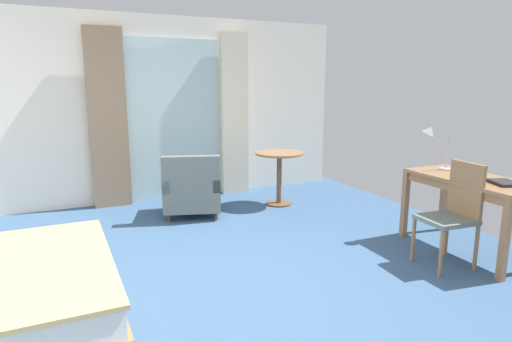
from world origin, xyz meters
The scene contains 11 objects.
ground centered at (0.00, 0.00, -0.05)m, with size 6.67×7.00×0.10m, color #38567A.
wall_back centered at (0.00, 3.24, 1.31)m, with size 6.27×0.12×2.62m, color white.
balcony_glass_door centered at (0.52, 3.16, 1.15)m, with size 1.39×0.02×2.30m, color silver.
curtain_panel_left centered at (-0.39, 3.06, 1.20)m, with size 0.49×0.10×2.41m, color #897056.
curtain_panel_right centered at (1.44, 3.06, 1.20)m, with size 0.42×0.10×2.41m, color beige.
writing_desk centered at (2.66, -0.18, 0.68)m, with size 0.67×1.28×0.77m.
desk_chair centered at (2.25, -0.34, 0.53)m, with size 0.47×0.43×0.97m.
desk_lamp centered at (2.62, 0.31, 1.11)m, with size 0.28×0.28×0.49m.
closed_book centered at (2.67, -0.50, 0.79)m, with size 0.20×0.27×0.03m, color #232328.
armchair_by_window centered at (0.48, 2.16, 0.33)m, with size 0.88×0.87×0.82m.
round_cafe_table centered at (1.75, 2.17, 0.55)m, with size 0.67×0.67×0.74m.
Camera 1 is at (-1.02, -3.05, 1.68)m, focal length 30.29 mm.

